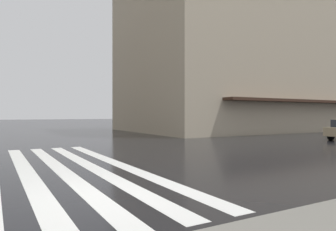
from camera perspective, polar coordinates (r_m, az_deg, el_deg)
ground_plane at (r=7.14m, az=-11.38°, el=-14.21°), size 220.00×220.00×0.00m
zebra_crossing at (r=10.81m, az=-22.07°, el=-9.25°), size 13.00×5.50×0.01m
haussmann_block_corner at (r=36.99m, az=12.24°, el=12.57°), size 16.91×23.72×19.81m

